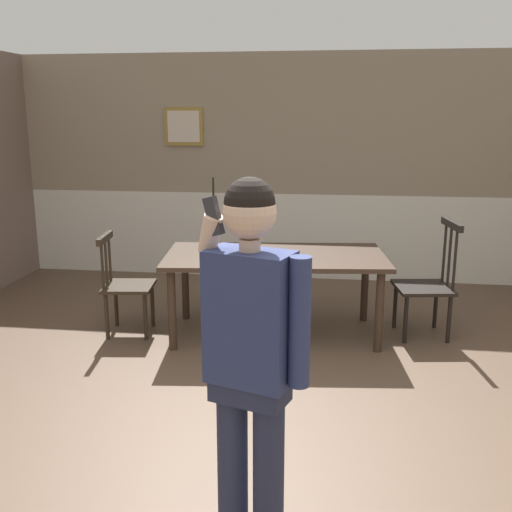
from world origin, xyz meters
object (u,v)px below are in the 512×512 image
at_px(dining_table, 275,263).
at_px(person_figure, 251,348).
at_px(chair_by_doorway, 428,283).
at_px(chair_near_window, 125,285).

xyz_separation_m(dining_table, person_figure, (0.17, -2.72, 0.31)).
height_order(dining_table, chair_by_doorway, chair_by_doorway).
height_order(dining_table, person_figure, person_figure).
bearing_deg(dining_table, person_figure, -86.35).
bearing_deg(person_figure, chair_by_doorway, -93.76).
distance_m(dining_table, chair_by_doorway, 1.37).
xyz_separation_m(chair_near_window, person_figure, (1.52, -2.57, 0.52)).
bearing_deg(chair_by_doorway, chair_near_window, 87.80).
height_order(chair_near_window, person_figure, person_figure).
xyz_separation_m(chair_by_doorway, person_figure, (-1.17, -2.87, 0.49)).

